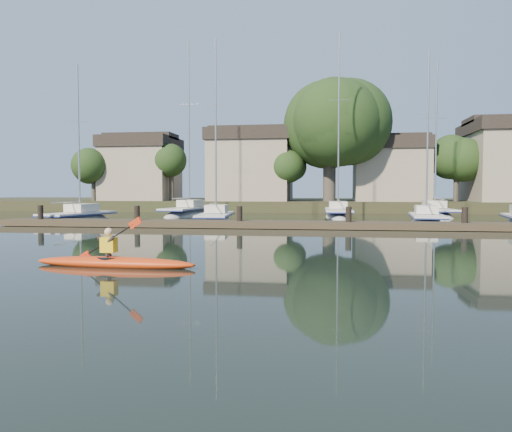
# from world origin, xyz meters

# --- Properties ---
(ground) EXTENTS (160.00, 160.00, 0.00)m
(ground) POSITION_xyz_m (0.00, 0.00, 0.00)
(ground) COLOR black
(ground) RESTS_ON ground
(kayak) EXTENTS (4.69, 1.09, 1.49)m
(kayak) POSITION_xyz_m (-3.93, -0.51, 0.18)
(kayak) COLOR red
(kayak) RESTS_ON ground
(dock) EXTENTS (34.00, 2.00, 1.80)m
(dock) POSITION_xyz_m (0.00, 14.00, 0.20)
(dock) COLOR #423626
(dock) RESTS_ON ground
(sailboat_0) EXTENTS (3.24, 7.58, 11.65)m
(sailboat_0) POSITION_xyz_m (-14.63, 17.79, -0.19)
(sailboat_0) COLOR silver
(sailboat_0) RESTS_ON ground
(sailboat_1) EXTENTS (2.78, 8.18, 13.11)m
(sailboat_1) POSITION_xyz_m (-5.38, 18.42, -0.18)
(sailboat_1) COLOR silver
(sailboat_1) RESTS_ON ground
(sailboat_3) EXTENTS (2.72, 7.65, 12.08)m
(sailboat_3) POSITION_xyz_m (8.05, 19.19, -0.18)
(sailboat_3) COLOR silver
(sailboat_3) RESTS_ON ground
(sailboat_5) EXTENTS (3.12, 9.75, 15.87)m
(sailboat_5) POSITION_xyz_m (-9.64, 26.90, -0.20)
(sailboat_5) COLOR silver
(sailboat_5) RESTS_ON ground
(sailboat_6) EXTENTS (2.22, 9.94, 15.76)m
(sailboat_6) POSITION_xyz_m (2.68, 26.57, -0.18)
(sailboat_6) COLOR silver
(sailboat_6) RESTS_ON ground
(sailboat_7) EXTENTS (2.36, 8.43, 13.52)m
(sailboat_7) POSITION_xyz_m (10.34, 27.77, -0.20)
(sailboat_7) COLOR silver
(sailboat_7) RESTS_ON ground
(shore) EXTENTS (90.00, 25.25, 12.75)m
(shore) POSITION_xyz_m (1.61, 40.29, 3.23)
(shore) COLOR #29371B
(shore) RESTS_ON ground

